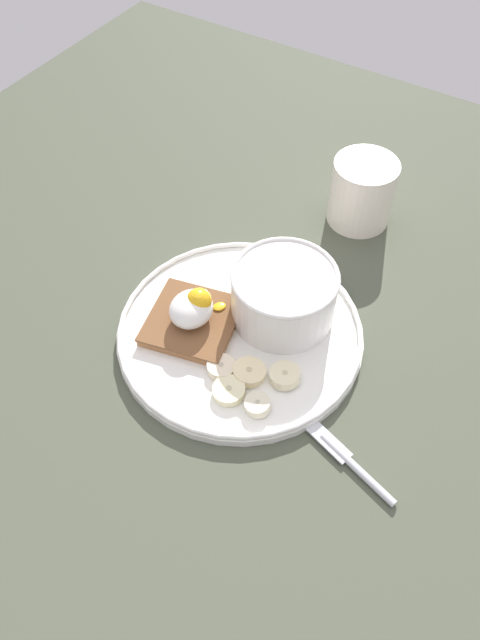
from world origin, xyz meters
TOP-DOWN VIEW (x-y plane):
  - ground_plane at (0.00, 0.00)cm, footprint 120.00×120.00cm
  - plate at (0.00, 0.00)cm, footprint 27.85×27.85cm
  - oatmeal_bowl at (4.72, -2.81)cm, footprint 11.96×11.96cm
  - toast_slice at (-2.08, 5.03)cm, footprint 11.64×11.64cm
  - poached_egg at (-1.88, 4.92)cm, footprint 6.56×5.01cm
  - banana_slice_front at (-4.57, -3.96)cm, footprint 5.06×5.05cm
  - banana_slice_left at (-7.57, -6.79)cm, footprint 3.65×3.69cm
  - banana_slice_back at (-2.99, -7.41)cm, footprint 4.11×4.18cm
  - banana_slice_right at (-5.57, -1.08)cm, footprint 3.63×3.61cm
  - banana_slice_inner at (-7.60, -3.35)cm, footprint 4.97×4.97cm
  - coffee_mug at (25.14, -2.88)cm, footprint 8.21×8.21cm
  - knife at (-7.48, -16.76)cm, footprint 5.04×12.75cm

SIDE VIEW (x-z plane):
  - ground_plane at x=0.00cm, z-range 0.00..2.00cm
  - knife at x=-7.48cm, z-range 2.00..2.80cm
  - plate at x=0.00cm, z-range 2.00..3.60cm
  - banana_slice_inner at x=-7.60cm, z-range 2.95..4.11cm
  - banana_slice_right at x=-5.57cm, z-range 2.97..4.10cm
  - banana_slice_front at x=-4.57cm, z-range 2.92..4.27cm
  - banana_slice_left at x=-7.57cm, z-range 2.94..4.34cm
  - banana_slice_back at x=-2.99cm, z-range 2.93..4.37cm
  - toast_slice at x=-2.08cm, z-range 3.08..4.29cm
  - poached_egg at x=-1.88cm, z-range 4.03..8.05cm
  - oatmeal_bowl at x=4.72cm, z-range 3.03..9.70cm
  - coffee_mug at x=25.14cm, z-range 2.11..10.95cm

